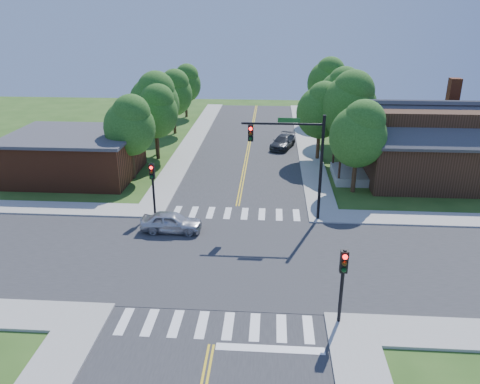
# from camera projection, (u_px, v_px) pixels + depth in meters

# --- Properties ---
(ground) EXTENTS (100.00, 100.00, 0.00)m
(ground) POSITION_uv_depth(u_px,v_px,m) (228.00, 258.00, 26.92)
(ground) COLOR #294C17
(ground) RESTS_ON ground
(road_ns) EXTENTS (10.00, 90.00, 0.04)m
(road_ns) POSITION_uv_depth(u_px,v_px,m) (228.00, 258.00, 26.91)
(road_ns) COLOR #2D2D30
(road_ns) RESTS_ON ground
(road_ew) EXTENTS (90.00, 10.00, 0.04)m
(road_ew) POSITION_uv_depth(u_px,v_px,m) (228.00, 258.00, 26.91)
(road_ew) COLOR #2D2D30
(road_ew) RESTS_ON ground
(intersection_patch) EXTENTS (10.20, 10.20, 0.06)m
(intersection_patch) POSITION_uv_depth(u_px,v_px,m) (228.00, 258.00, 26.92)
(intersection_patch) COLOR #2D2D30
(intersection_patch) RESTS_ON ground
(sidewalk_ne) EXTENTS (40.00, 40.00, 0.14)m
(sidewalk_ne) POSITION_uv_depth(u_px,v_px,m) (426.00, 173.00, 40.55)
(sidewalk_ne) COLOR #9E9B93
(sidewalk_ne) RESTS_ON ground
(sidewalk_nw) EXTENTS (40.00, 40.00, 0.14)m
(sidewalk_nw) POSITION_uv_depth(u_px,v_px,m) (71.00, 165.00, 42.59)
(sidewalk_nw) COLOR #9E9B93
(sidewalk_nw) RESTS_ON ground
(crosswalk_north) EXTENTS (8.85, 2.00, 0.01)m
(crosswalk_north) POSITION_uv_depth(u_px,v_px,m) (236.00, 213.00, 32.65)
(crosswalk_north) COLOR white
(crosswalk_north) RESTS_ON ground
(crosswalk_south) EXTENTS (8.85, 2.00, 0.01)m
(crosswalk_south) POSITION_uv_depth(u_px,v_px,m) (215.00, 325.00, 21.15)
(crosswalk_south) COLOR white
(crosswalk_south) RESTS_ON ground
(centerline) EXTENTS (0.30, 90.00, 0.01)m
(centerline) POSITION_uv_depth(u_px,v_px,m) (228.00, 257.00, 26.90)
(centerline) COLOR gold
(centerline) RESTS_ON ground
(stop_bar) EXTENTS (4.60, 0.45, 0.09)m
(stop_bar) POSITION_uv_depth(u_px,v_px,m) (270.00, 350.00, 19.70)
(stop_bar) COLOR white
(stop_bar) RESTS_ON ground
(signal_mast_ne) EXTENTS (5.30, 0.42, 7.20)m
(signal_mast_ne) POSITION_uv_depth(u_px,v_px,m) (296.00, 151.00, 30.07)
(signal_mast_ne) COLOR black
(signal_mast_ne) RESTS_ON ground
(signal_pole_se) EXTENTS (0.34, 0.42, 3.80)m
(signal_pole_se) POSITION_uv_depth(u_px,v_px,m) (343.00, 273.00, 20.36)
(signal_pole_se) COLOR black
(signal_pole_se) RESTS_ON ground
(signal_pole_nw) EXTENTS (0.34, 0.42, 3.80)m
(signal_pole_nw) POSITION_uv_depth(u_px,v_px,m) (153.00, 179.00, 31.48)
(signal_pole_nw) COLOR black
(signal_pole_nw) RESTS_ON ground
(house_ne) EXTENTS (13.05, 8.80, 7.11)m
(house_ne) POSITION_uv_depth(u_px,v_px,m) (429.00, 141.00, 37.93)
(house_ne) COLOR black
(house_ne) RESTS_ON ground
(building_nw) EXTENTS (10.40, 8.40, 3.73)m
(building_nw) POSITION_uv_depth(u_px,v_px,m) (75.00, 155.00, 39.39)
(building_nw) COLOR brown
(building_nw) RESTS_ON ground
(tree_e_a) EXTENTS (4.28, 4.06, 7.27)m
(tree_e_a) POSITION_uv_depth(u_px,v_px,m) (359.00, 133.00, 34.84)
(tree_e_a) COLOR #382314
(tree_e_a) RESTS_ON ground
(tree_e_b) EXTENTS (5.03, 4.77, 8.54)m
(tree_e_b) POSITION_uv_depth(u_px,v_px,m) (349.00, 103.00, 41.11)
(tree_e_b) COLOR #382314
(tree_e_b) RESTS_ON ground
(tree_e_c) EXTENTS (4.69, 4.46, 7.98)m
(tree_e_c) POSITION_uv_depth(u_px,v_px,m) (341.00, 93.00, 48.12)
(tree_e_c) COLOR #382314
(tree_e_c) RESTS_ON ground
(tree_e_d) EXTENTS (4.75, 4.52, 8.08)m
(tree_e_d) POSITION_uv_depth(u_px,v_px,m) (328.00, 80.00, 56.56)
(tree_e_d) COLOR #382314
(tree_e_d) RESTS_ON ground
(tree_w_a) EXTENTS (4.18, 3.97, 7.11)m
(tree_w_a) POSITION_uv_depth(u_px,v_px,m) (130.00, 124.00, 37.85)
(tree_w_a) COLOR #382314
(tree_w_a) RESTS_ON ground
(tree_w_b) EXTENTS (4.76, 4.52, 8.09)m
(tree_w_b) POSITION_uv_depth(u_px,v_px,m) (155.00, 101.00, 43.92)
(tree_w_b) COLOR #382314
(tree_w_b) RESTS_ON ground
(tree_w_c) EXTENTS (4.28, 4.07, 7.28)m
(tree_w_c) POSITION_uv_depth(u_px,v_px,m) (174.00, 92.00, 51.84)
(tree_w_c) COLOR #382314
(tree_w_c) RESTS_ON ground
(tree_w_d) EXTENTS (4.04, 3.84, 6.87)m
(tree_w_d) POSITION_uv_depth(u_px,v_px,m) (186.00, 82.00, 60.14)
(tree_w_d) COLOR #382314
(tree_w_d) RESTS_ON ground
(tree_house) EXTENTS (4.34, 4.13, 7.38)m
(tree_house) POSITION_uv_depth(u_px,v_px,m) (321.00, 109.00, 42.56)
(tree_house) COLOR #382314
(tree_house) RESTS_ON ground
(tree_bldg) EXTENTS (4.22, 4.01, 7.18)m
(tree_bldg) POSITION_uv_depth(u_px,v_px,m) (156.00, 110.00, 42.93)
(tree_bldg) COLOR #382314
(tree_bldg) RESTS_ON ground
(car_silver) EXTENTS (1.74, 3.95, 1.32)m
(car_silver) POSITION_uv_depth(u_px,v_px,m) (171.00, 222.00, 29.83)
(car_silver) COLOR silver
(car_silver) RESTS_ON ground
(car_dgrey) EXTENTS (4.30, 5.40, 1.27)m
(car_dgrey) POSITION_uv_depth(u_px,v_px,m) (283.00, 142.00, 47.72)
(car_dgrey) COLOR #303235
(car_dgrey) RESTS_ON ground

